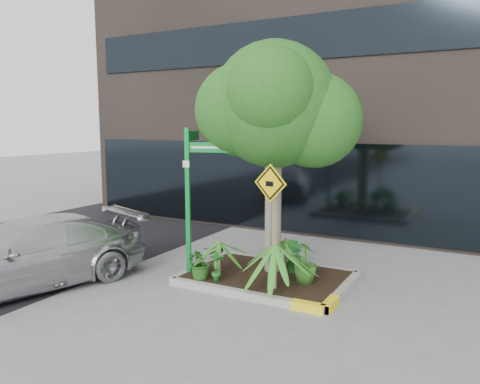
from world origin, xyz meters
The scene contains 14 objects.
ground centered at (0.00, 0.00, 0.00)m, with size 80.00×80.00×0.00m, color gray.
asphalt_road centered at (-6.50, 0.00, 0.01)m, with size 7.00×80.00×0.01m, color black.
planter centered at (0.23, 0.27, 0.10)m, with size 3.35×2.36×0.15m.
tree centered at (0.19, 0.62, 3.60)m, with size 3.29×2.92×4.93m.
palm_front centered at (0.68, -0.38, 1.00)m, with size 1.03×1.03×1.14m.
palm_left centered at (-0.72, -0.10, 0.81)m, with size 0.79×0.79×0.88m.
palm_back centered at (0.29, 1.05, 0.73)m, with size 0.70×0.70×0.77m.
parked_car centered at (-3.80, -2.28, 0.68)m, with size 1.90×4.67×1.36m, color #B8B9BD.
shrub_a centered at (-0.85, -0.55, 0.49)m, with size 0.61×0.61×0.68m, color #205217.
shrub_b centered at (1.06, 0.22, 0.57)m, with size 0.47×0.47×0.83m, color #306B20.
shrub_c centered at (-0.49, -0.55, 0.45)m, with size 0.32×0.32×0.60m, color #277323.
shrub_d centered at (0.66, 0.68, 0.52)m, with size 0.41×0.41×0.75m, color #1D6523.
street_sign_post centered at (-1.29, -0.22, 1.94)m, with size 1.11×0.90×3.15m.
cattle_sign centered at (0.55, -0.32, 1.73)m, with size 0.71×0.16×2.34m.
Camera 1 is at (4.12, -8.15, 3.19)m, focal length 35.00 mm.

